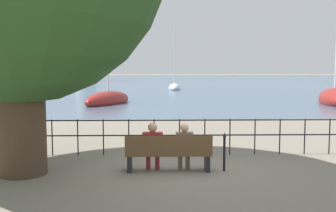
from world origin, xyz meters
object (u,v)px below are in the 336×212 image
at_px(park_bench, 169,154).
at_px(harbor_lighthouse, 86,47).
at_px(seated_person_right, 184,144).
at_px(sailboat_2, 108,100).
at_px(seated_person_left, 153,144).
at_px(sailboat_1, 24,93).
at_px(sailboat_3, 335,99).
at_px(sailboat_0, 174,87).
at_px(closed_umbrella, 224,150).

bearing_deg(park_bench, harbor_lighthouse, 101.98).
relative_size(park_bench, seated_person_right, 1.78).
height_order(seated_person_right, sailboat_2, sailboat_2).
distance_m(seated_person_left, seated_person_right, 0.77).
bearing_deg(sailboat_1, sailboat_3, -26.50).
relative_size(seated_person_right, sailboat_1, 0.11).
height_order(seated_person_right, harbor_lighthouse, harbor_lighthouse).
height_order(sailboat_0, sailboat_1, sailboat_1).
distance_m(park_bench, sailboat_3, 23.30).
relative_size(seated_person_right, sailboat_0, 0.13).
relative_size(sailboat_3, harbor_lighthouse, 0.49).
distance_m(sailboat_2, sailboat_3, 17.25).
xyz_separation_m(sailboat_2, sailboat_3, (17.25, -0.17, 0.05)).
relative_size(park_bench, closed_umbrella, 2.18).
distance_m(seated_person_left, closed_umbrella, 1.75).
xyz_separation_m(sailboat_0, sailboat_3, (11.22, -23.90, 0.07)).
bearing_deg(sailboat_0, seated_person_left, -89.36).
distance_m(sailboat_0, harbor_lighthouse, 58.38).
bearing_deg(sailboat_2, sailboat_3, 21.90).
bearing_deg(park_bench, seated_person_left, 168.49).
bearing_deg(harbor_lighthouse, sailboat_2, -77.97).
height_order(seated_person_left, closed_umbrella, seated_person_left).
distance_m(seated_person_right, sailboat_2, 19.80).
height_order(closed_umbrella, sailboat_1, sailboat_1).
height_order(park_bench, sailboat_0, sailboat_0).
relative_size(seated_person_left, sailboat_2, 0.14).
relative_size(park_bench, sailboat_0, 0.23).
distance_m(seated_person_left, sailboat_1, 30.98).
bearing_deg(closed_umbrella, sailboat_1, 117.78).
relative_size(sailboat_1, sailboat_3, 1.04).
relative_size(sailboat_0, harbor_lighthouse, 0.45).
distance_m(closed_umbrella, harbor_lighthouse, 99.05).
bearing_deg(sailboat_3, seated_person_left, -108.63).
bearing_deg(sailboat_1, sailboat_0, 36.11).
height_order(seated_person_left, harbor_lighthouse, harbor_lighthouse).
xyz_separation_m(seated_person_right, sailboat_0, (1.59, 43.02, -0.35)).
bearing_deg(park_bench, seated_person_right, 11.97).
distance_m(park_bench, sailboat_2, 19.79).
xyz_separation_m(sailboat_1, harbor_lighthouse, (-6.95, 68.07, 9.11)).
relative_size(park_bench, sailboat_3, 0.21).
bearing_deg(seated_person_right, sailboat_0, 87.88).
bearing_deg(sailboat_1, seated_person_left, -72.95).
bearing_deg(closed_umbrella, park_bench, -179.49).
relative_size(park_bench, sailboat_2, 0.25).
height_order(park_bench, sailboat_2, sailboat_2).
bearing_deg(seated_person_left, sailboat_3, 54.60).
bearing_deg(seated_person_right, closed_umbrella, -4.13).
bearing_deg(closed_umbrella, harbor_lighthouse, 102.76).
relative_size(sailboat_0, sailboat_2, 1.08).
xyz_separation_m(seated_person_right, closed_umbrella, (0.97, -0.07, -0.12)).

